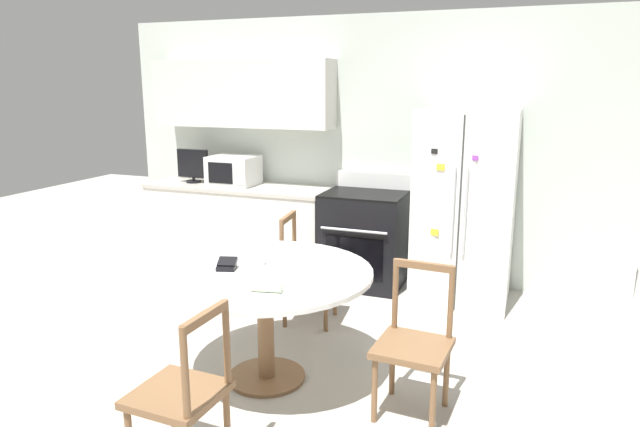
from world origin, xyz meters
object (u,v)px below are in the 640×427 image
(dining_chair_near, at_px, (182,395))
(wallet, at_px, (227,265))
(refrigerator, at_px, (465,207))
(candle_glass, at_px, (259,260))
(oven_range, at_px, (364,238))
(dining_chair_right, at_px, (414,345))
(dining_chair_far, at_px, (307,271))
(microwave, at_px, (234,171))
(countertop_tv, at_px, (193,165))

(dining_chair_near, distance_m, wallet, 1.04)
(dining_chair_near, relative_size, wallet, 5.80)
(refrigerator, distance_m, candle_glass, 2.18)
(dining_chair_near, distance_m, candle_glass, 1.15)
(oven_range, relative_size, candle_glass, 12.33)
(refrigerator, bearing_deg, candle_glass, -120.56)
(oven_range, distance_m, dining_chair_right, 2.27)
(dining_chair_far, relative_size, candle_glass, 10.30)
(candle_glass, bearing_deg, microwave, 122.99)
(refrigerator, distance_m, wallet, 2.39)
(wallet, bearing_deg, candle_glass, 43.41)
(dining_chair_right, xyz_separation_m, wallet, (-1.23, -0.02, 0.36))
(refrigerator, distance_m, microwave, 2.41)
(oven_range, distance_m, microwave, 1.56)
(oven_range, bearing_deg, refrigerator, -4.32)
(countertop_tv, relative_size, dining_chair_far, 0.40)
(microwave, height_order, candle_glass, microwave)
(microwave, height_order, dining_chair_far, microwave)
(dining_chair_right, bearing_deg, dining_chair_far, -39.34)
(countertop_tv, xyz_separation_m, dining_chair_right, (2.85, -2.09, -0.66))
(oven_range, relative_size, wallet, 6.94)
(refrigerator, xyz_separation_m, dining_chair_right, (-0.03, -2.00, -0.43))
(dining_chair_right, height_order, candle_glass, dining_chair_right)
(wallet, bearing_deg, oven_range, 81.50)
(dining_chair_near, bearing_deg, microwave, 27.28)
(dining_chair_right, bearing_deg, refrigerator, -87.05)
(wallet, bearing_deg, dining_chair_far, 82.98)
(oven_range, xyz_separation_m, dining_chair_far, (-0.18, -1.04, -0.03))
(refrigerator, relative_size, microwave, 3.61)
(dining_chair_far, bearing_deg, candle_glass, -4.93)
(microwave, distance_m, dining_chair_far, 1.77)
(candle_glass, bearing_deg, wallet, -136.59)
(refrigerator, height_order, oven_range, refrigerator)
(oven_range, xyz_separation_m, microwave, (-1.45, 0.04, 0.58))
(microwave, bearing_deg, countertop_tv, -177.25)
(dining_chair_far, distance_m, wallet, 1.13)
(microwave, xyz_separation_m, dining_chair_far, (1.26, -1.07, -0.62))
(oven_range, height_order, wallet, oven_range)
(dining_chair_far, bearing_deg, countertop_tv, -127.65)
(oven_range, distance_m, countertop_tv, 2.03)
(oven_range, bearing_deg, dining_chair_far, -100.01)
(dining_chair_right, relative_size, dining_chair_far, 1.00)
(countertop_tv, height_order, dining_chair_far, countertop_tv)
(refrigerator, distance_m, countertop_tv, 2.89)
(dining_chair_right, relative_size, candle_glass, 10.30)
(microwave, distance_m, candle_glass, 2.38)
(candle_glass, bearing_deg, countertop_tv, 132.07)
(refrigerator, xyz_separation_m, wallet, (-1.27, -2.03, -0.07))
(dining_chair_near, bearing_deg, dining_chair_far, 6.68)
(countertop_tv, relative_size, dining_chair_near, 0.40)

